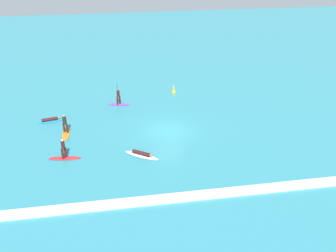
# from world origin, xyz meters

# --- Properties ---
(ground_plane) EXTENTS (120.00, 120.00, 0.00)m
(ground_plane) POSITION_xyz_m (0.00, 0.00, 0.00)
(ground_plane) COLOR teal
(ground_plane) RESTS_ON ground
(surfer_on_red_board) EXTENTS (2.71, 0.97, 1.80)m
(surfer_on_red_board) POSITION_xyz_m (-9.13, -3.46, 0.45)
(surfer_on_red_board) COLOR red
(surfer_on_red_board) RESTS_ON ground_plane
(surfer_on_blue_board) EXTENTS (2.54, 1.14, 0.42)m
(surfer_on_blue_board) POSITION_xyz_m (-11.00, 3.84, 0.16)
(surfer_on_blue_board) COLOR #1E8CD1
(surfer_on_blue_board) RESTS_ON ground_plane
(surfer_on_orange_board) EXTENTS (0.68, 3.13, 1.88)m
(surfer_on_orange_board) POSITION_xyz_m (-9.33, 1.09, 0.51)
(surfer_on_orange_board) COLOR orange
(surfer_on_orange_board) RESTS_ON ground_plane
(surfer_on_white_board) EXTENTS (2.91, 2.34, 0.43)m
(surfer_on_white_board) POSITION_xyz_m (-2.88, -4.09, 0.15)
(surfer_on_white_board) COLOR white
(surfer_on_white_board) RESTS_ON ground_plane
(surfer_on_purple_board) EXTENTS (2.49, 1.09, 2.29)m
(surfer_on_purple_board) POSITION_xyz_m (-4.20, 6.87, 0.55)
(surfer_on_purple_board) COLOR purple
(surfer_on_purple_board) RESTS_ON ground_plane
(marker_buoy) EXTENTS (0.48, 0.48, 1.11)m
(marker_buoy) POSITION_xyz_m (2.20, 9.14, 0.17)
(marker_buoy) COLOR yellow
(marker_buoy) RESTS_ON ground_plane
(wave_crest) EXTENTS (25.84, 0.90, 0.18)m
(wave_crest) POSITION_xyz_m (0.00, -10.18, 0.09)
(wave_crest) COLOR white
(wave_crest) RESTS_ON ground_plane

